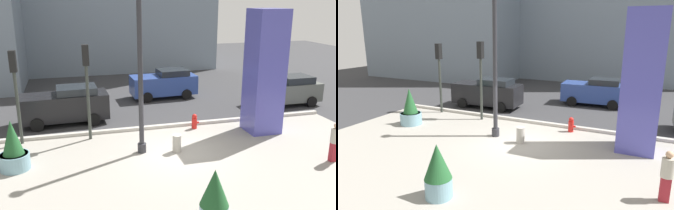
% 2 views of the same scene
% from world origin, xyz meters
% --- Properties ---
extents(ground_plane, '(60.00, 60.00, 0.00)m').
position_xyz_m(ground_plane, '(0.00, 4.00, 0.00)').
color(ground_plane, '#38383A').
extents(plaza_pavement, '(18.00, 10.00, 0.02)m').
position_xyz_m(plaza_pavement, '(0.00, -2.00, 0.00)').
color(plaza_pavement, '#9E998E').
rests_on(plaza_pavement, ground_plane).
extents(curb_strip, '(18.00, 0.24, 0.16)m').
position_xyz_m(curb_strip, '(0.00, 3.12, 0.08)').
color(curb_strip, '#B7B2A8').
rests_on(curb_strip, ground_plane).
extents(lamp_post, '(0.44, 0.44, 6.91)m').
position_xyz_m(lamp_post, '(-1.41, 0.44, 3.37)').
color(lamp_post, '#2D2D33').
rests_on(lamp_post, ground_plane).
extents(art_pillar_blue, '(1.48, 1.48, 5.78)m').
position_xyz_m(art_pillar_blue, '(4.67, 1.48, 2.89)').
color(art_pillar_blue, '#4C4CAD').
rests_on(art_pillar_blue, ground_plane).
extents(potted_plant_near_right, '(0.84, 0.84, 1.73)m').
position_xyz_m(potted_plant_near_right, '(-0.46, -5.12, 0.86)').
color(potted_plant_near_right, '#7AA8B7').
rests_on(potted_plant_near_right, ground_plane).
extents(potted_plant_near_left, '(1.11, 1.11, 1.95)m').
position_xyz_m(potted_plant_near_left, '(-6.35, 0.15, 0.80)').
color(potted_plant_near_left, '#7AA8B7').
rests_on(potted_plant_near_left, ground_plane).
extents(fire_hydrant, '(0.36, 0.26, 0.75)m').
position_xyz_m(fire_hydrant, '(1.66, 2.60, 0.37)').
color(fire_hydrant, red).
rests_on(fire_hydrant, ground_plane).
extents(concrete_bollard, '(0.36, 0.36, 0.75)m').
position_xyz_m(concrete_bollard, '(0.01, 0.10, 0.38)').
color(concrete_bollard, '#B2ADA3').
rests_on(concrete_bollard, ground_plane).
extents(traffic_light_corner, '(0.28, 0.42, 4.32)m').
position_xyz_m(traffic_light_corner, '(-3.39, 2.55, 2.92)').
color(traffic_light_corner, '#333833').
rests_on(traffic_light_corner, ground_plane).
extents(traffic_light_far_side, '(0.28, 0.42, 4.14)m').
position_xyz_m(traffic_light_far_side, '(-6.36, 2.81, 2.82)').
color(traffic_light_far_side, '#333833').
rests_on(traffic_light_far_side, ground_plane).
extents(car_intersection, '(4.18, 2.07, 1.81)m').
position_xyz_m(car_intersection, '(1.74, 8.69, 0.92)').
color(car_intersection, '#2D4793').
rests_on(car_intersection, ground_plane).
extents(car_curb_east, '(4.43, 2.07, 1.90)m').
position_xyz_m(car_curb_east, '(-4.40, 5.16, 0.96)').
color(car_curb_east, black).
rests_on(car_curb_east, ground_plane).
extents(car_curb_west, '(4.11, 1.97, 1.75)m').
position_xyz_m(car_curb_west, '(8.35, 5.13, 0.88)').
color(car_curb_west, '#565B56').
rests_on(car_curb_west, ground_plane).
extents(pedestrian_by_curb, '(0.38, 0.38, 1.60)m').
position_xyz_m(pedestrian_by_curb, '(5.69, -2.43, 0.89)').
color(pedestrian_by_curb, maroon).
rests_on(pedestrian_by_curb, ground_plane).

